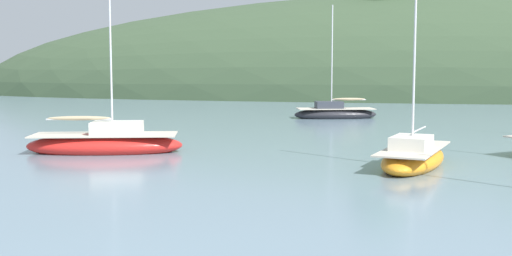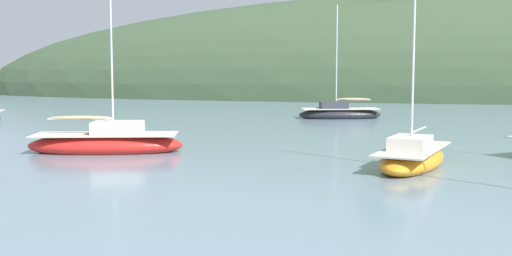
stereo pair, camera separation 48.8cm
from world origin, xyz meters
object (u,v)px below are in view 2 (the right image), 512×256
Objects in this scene: sailboat_orange_cutter at (107,143)px; mooring_buoy_channel at (130,124)px; sailboat_yellow_far at (412,158)px; sailboat_white_near at (339,113)px.

mooring_buoy_channel is at bearing 106.02° from sailboat_orange_cutter.
sailboat_orange_cutter is at bearing -73.98° from mooring_buoy_channel.
sailboat_orange_cutter is 1.32× the size of sailboat_yellow_far.
mooring_buoy_channel is at bearing 140.38° from sailboat_yellow_far.
mooring_buoy_channel is (-13.46, -8.75, -0.27)m from sailboat_white_near.
sailboat_orange_cutter is at bearing -115.66° from sailboat_white_near.
sailboat_white_near is (10.00, 20.81, -0.04)m from sailboat_orange_cutter.
mooring_buoy_channel is (-3.47, 12.07, -0.31)m from sailboat_orange_cutter.
sailboat_yellow_far reaches higher than mooring_buoy_channel.
sailboat_white_near reaches higher than sailboat_yellow_far.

